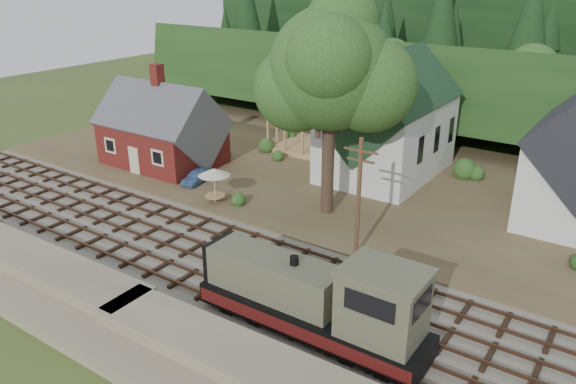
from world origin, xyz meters
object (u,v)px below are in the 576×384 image
Objects in this scene: car_blue at (196,176)px; patio_set at (214,174)px; car_green at (165,147)px; locomotive at (319,301)px.

patio_set is at bearing -37.86° from car_blue.
car_blue is 4.88m from patio_set.
patio_set reaches higher than car_green.
car_blue is 8.96m from car_green.
locomotive is at bearing -141.45° from car_green.
car_green is 13.62m from patio_set.
locomotive is at bearing -40.90° from car_blue.
locomotive is 3.62× the size of car_blue.
car_green is 1.33× the size of patio_set.
patio_set is (4.00, -2.18, 1.74)m from car_blue.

